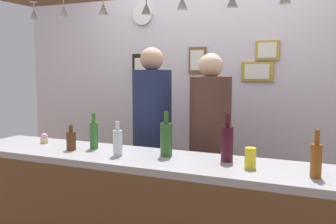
# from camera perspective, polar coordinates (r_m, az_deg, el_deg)

# --- Properties ---
(back_wall) EXTENTS (4.40, 0.06, 2.60)m
(back_wall) POSITION_cam_1_polar(r_m,az_deg,el_deg) (3.86, 6.07, 2.95)
(back_wall) COLOR silver
(back_wall) RESTS_ON ground_plane
(bar_counter) EXTENTS (2.70, 0.55, 0.96)m
(bar_counter) POSITION_cam_1_polar(r_m,az_deg,el_deg) (2.54, -5.70, -13.90)
(bar_counter) COLOR #99999E
(bar_counter) RESTS_ON ground_plane
(hanging_wineglass_far_left) EXTENTS (0.07, 0.07, 0.13)m
(hanging_wineglass_far_left) POSITION_cam_1_polar(r_m,az_deg,el_deg) (3.09, -19.25, 13.55)
(hanging_wineglass_far_left) COLOR silver
(hanging_wineglass_far_left) RESTS_ON overhead_glass_rack
(hanging_wineglass_left) EXTENTS (0.07, 0.07, 0.13)m
(hanging_wineglass_left) POSITION_cam_1_polar(r_m,az_deg,el_deg) (2.88, -15.19, 14.24)
(hanging_wineglass_left) COLOR silver
(hanging_wineglass_left) RESTS_ON overhead_glass_rack
(hanging_wineglass_center_left) EXTENTS (0.07, 0.07, 0.13)m
(hanging_wineglass_center_left) POSITION_cam_1_polar(r_m,az_deg,el_deg) (2.70, -9.57, 14.91)
(hanging_wineglass_center_left) COLOR silver
(hanging_wineglass_center_left) RESTS_ON overhead_glass_rack
(hanging_wineglass_center) EXTENTS (0.07, 0.07, 0.13)m
(hanging_wineglass_center) POSITION_cam_1_polar(r_m,az_deg,el_deg) (2.63, -3.15, 15.20)
(hanging_wineglass_center) COLOR silver
(hanging_wineglass_center) RESTS_ON overhead_glass_rack
(hanging_wineglass_center_right) EXTENTS (0.07, 0.07, 0.13)m
(hanging_wineglass_center_right) POSITION_cam_1_polar(r_m,az_deg,el_deg) (2.44, 2.12, 15.91)
(hanging_wineglass_center_right) COLOR silver
(hanging_wineglass_center_right) RESTS_ON overhead_glass_rack
(hanging_wineglass_right) EXTENTS (0.07, 0.07, 0.13)m
(hanging_wineglass_right) POSITION_cam_1_polar(r_m,az_deg,el_deg) (2.39, 9.52, 16.04)
(hanging_wineglass_right) COLOR silver
(hanging_wineglass_right) RESTS_ON overhead_glass_rack
(person_left_navy_shirt) EXTENTS (0.34, 0.34, 1.72)m
(person_left_navy_shirt) POSITION_cam_1_polar(r_m,az_deg,el_deg) (3.37, -2.36, -2.06)
(person_left_navy_shirt) COLOR #2D334C
(person_left_navy_shirt) RESTS_ON ground_plane
(person_middle_brown_shirt) EXTENTS (0.34, 0.34, 1.66)m
(person_middle_brown_shirt) POSITION_cam_1_polar(r_m,az_deg,el_deg) (3.17, 6.25, -3.31)
(person_middle_brown_shirt) COLOR #2D334C
(person_middle_brown_shirt) RESTS_ON ground_plane
(bottle_soda_clear) EXTENTS (0.06, 0.06, 0.23)m
(bottle_soda_clear) POSITION_cam_1_polar(r_m,az_deg,el_deg) (2.59, -7.46, -4.43)
(bottle_soda_clear) COLOR silver
(bottle_soda_clear) RESTS_ON bar_counter
(bottle_beer_brown_stubby) EXTENTS (0.07, 0.07, 0.18)m
(bottle_beer_brown_stubby) POSITION_cam_1_polar(r_m,az_deg,el_deg) (2.83, -14.16, -4.06)
(bottle_beer_brown_stubby) COLOR #512D14
(bottle_beer_brown_stubby) RESTS_ON bar_counter
(bottle_beer_green_import) EXTENTS (0.06, 0.06, 0.26)m
(bottle_beer_green_import) POSITION_cam_1_polar(r_m,az_deg,el_deg) (2.84, -10.93, -3.28)
(bottle_beer_green_import) COLOR #336B2D
(bottle_beer_green_import) RESTS_ON bar_counter
(bottle_wine_dark_red) EXTENTS (0.08, 0.08, 0.30)m
(bottle_wine_dark_red) POSITION_cam_1_polar(r_m,az_deg,el_deg) (2.43, 8.75, -4.52)
(bottle_wine_dark_red) COLOR #380F19
(bottle_wine_dark_red) RESTS_ON bar_counter
(bottle_beer_amber_tall) EXTENTS (0.06, 0.06, 0.26)m
(bottle_beer_amber_tall) POSITION_cam_1_polar(r_m,az_deg,el_deg) (2.20, 21.09, -6.53)
(bottle_beer_amber_tall) COLOR brown
(bottle_beer_amber_tall) RESTS_ON bar_counter
(bottle_champagne_green) EXTENTS (0.08, 0.08, 0.30)m
(bottle_champagne_green) POSITION_cam_1_polar(r_m,az_deg,el_deg) (2.55, -0.26, -3.93)
(bottle_champagne_green) COLOR #2D5623
(bottle_champagne_green) RESTS_ON bar_counter
(drink_can) EXTENTS (0.07, 0.07, 0.12)m
(drink_can) POSITION_cam_1_polar(r_m,az_deg,el_deg) (2.30, 12.09, -6.67)
(drink_can) COLOR yellow
(drink_can) RESTS_ON bar_counter
(cupcake) EXTENTS (0.06, 0.06, 0.08)m
(cupcake) POSITION_cam_1_polar(r_m,az_deg,el_deg) (3.15, -17.85, -3.76)
(cupcake) COLOR beige
(cupcake) RESTS_ON bar_counter
(picture_frame_caricature) EXTENTS (0.26, 0.02, 0.34)m
(picture_frame_caricature) POSITION_cam_1_polar(r_m,az_deg,el_deg) (4.09, -3.65, 6.19)
(picture_frame_caricature) COLOR black
(picture_frame_caricature) RESTS_ON back_wall
(picture_frame_upper_small) EXTENTS (0.22, 0.02, 0.18)m
(picture_frame_upper_small) POSITION_cam_1_polar(r_m,az_deg,el_deg) (3.68, 14.49, 8.85)
(picture_frame_upper_small) COLOR #B29338
(picture_frame_upper_small) RESTS_ON back_wall
(picture_frame_lower_pair) EXTENTS (0.30, 0.02, 0.18)m
(picture_frame_lower_pair) POSITION_cam_1_polar(r_m,az_deg,el_deg) (3.69, 13.06, 5.85)
(picture_frame_lower_pair) COLOR #B29338
(picture_frame_lower_pair) RESTS_ON back_wall
(picture_frame_crest) EXTENTS (0.18, 0.02, 0.26)m
(picture_frame_crest) POSITION_cam_1_polar(r_m,az_deg,el_deg) (3.85, 4.37, 7.65)
(picture_frame_crest) COLOR brown
(picture_frame_crest) RESTS_ON back_wall
(wall_clock) EXTENTS (0.22, 0.03, 0.22)m
(wall_clock) POSITION_cam_1_polar(r_m,az_deg,el_deg) (4.13, -3.79, 14.25)
(wall_clock) COLOR white
(wall_clock) RESTS_ON back_wall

